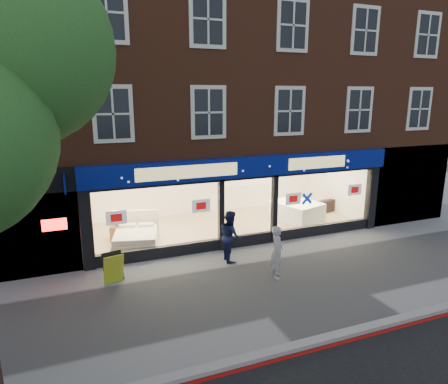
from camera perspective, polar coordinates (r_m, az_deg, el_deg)
ground at (r=12.28m, az=9.56°, el=-12.32°), size 120.00×120.00×0.00m
kerb_line at (r=10.11m, az=19.12°, el=-19.05°), size 60.00×0.10×0.01m
kerb_stone at (r=10.21m, az=18.38°, el=-18.29°), size 60.00×0.25×0.12m
showroom_floor at (r=16.63m, az=0.24°, el=-4.88°), size 11.00×4.50×0.10m
building at (r=17.38m, az=-1.96°, el=18.06°), size 19.00×8.26×10.30m
display_bed at (r=14.72m, az=-12.44°, el=-6.28°), size 1.95×2.21×1.06m
bedside_table at (r=15.37m, az=-15.02°, el=-5.67°), size 0.57×0.57×0.55m
mattress_stack at (r=17.48m, az=10.25°, el=-2.67°), size 2.08×2.35×0.78m
sofa at (r=18.80m, az=13.16°, el=-1.95°), size 2.14×1.22×0.59m
a_board at (r=12.24m, az=-15.53°, el=-10.40°), size 0.66×0.49×0.91m
pedestrian_grey at (r=12.11m, az=7.59°, el=-8.46°), size 0.60×0.70×1.61m
pedestrian_blue at (r=13.18m, az=0.91°, el=-6.27°), size 0.71×0.88×1.70m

